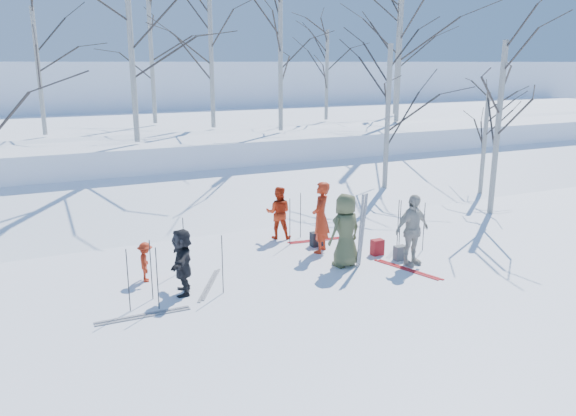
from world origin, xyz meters
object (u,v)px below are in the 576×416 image
skier_cream_east (412,230)px  skier_red_north (321,217)px  backpack_grey (400,253)px  backpack_dark (317,239)px  skier_redor_behind (279,213)px  dog (348,254)px  backpack_red (377,247)px  skier_olive_center (345,230)px  skier_grey_west (182,261)px  skier_red_seated (146,262)px

skier_cream_east → skier_red_north: bearing=122.6°
backpack_grey → backpack_dark: bearing=126.1°
skier_redor_behind → dog: skier_redor_behind is taller
skier_cream_east → backpack_red: size_ratio=4.33×
skier_cream_east → dog: skier_cream_east is taller
dog → backpack_grey: bearing=156.4°
skier_olive_center → skier_grey_west: 4.13m
skier_redor_behind → skier_cream_east: (2.11, -3.45, 0.15)m
skier_olive_center → dog: skier_olive_center is taller
skier_red_seated → backpack_grey: skier_red_seated is taller
skier_grey_west → backpack_grey: (5.64, -0.27, -0.56)m
skier_olive_center → skier_red_north: skier_red_north is taller
skier_redor_behind → backpack_red: (1.76, -2.47, -0.55)m
skier_redor_behind → skier_grey_west: size_ratio=1.02×
backpack_dark → skier_cream_east: bearing=-57.9°
skier_red_north → skier_cream_east: 2.44m
skier_olive_center → skier_redor_behind: size_ratio=1.22×
skier_grey_west → skier_red_north: bearing=122.8°
skier_olive_center → backpack_dark: bearing=-104.9°
skier_redor_behind → skier_cream_east: skier_cream_east is taller
skier_red_north → backpack_red: (1.25, -0.87, -0.75)m
skier_redor_behind → backpack_grey: skier_redor_behind is taller
skier_olive_center → dog: bearing=-152.8°
skier_red_north → backpack_dark: bearing=-151.5°
skier_red_seated → backpack_dark: bearing=-70.8°
skier_olive_center → backpack_dark: (0.10, 1.68, -0.73)m
skier_olive_center → backpack_grey: bearing=159.5°
skier_grey_west → backpack_red: (5.33, 0.32, -0.54)m
skier_olive_center → backpack_red: bearing=-175.4°
skier_red_north → skier_red_seated: 4.71m
skier_cream_east → skier_grey_west: 5.72m
skier_red_north → backpack_grey: skier_red_north is taller
skier_redor_behind → backpack_dark: 1.42m
backpack_red → dog: bearing=-169.0°
backpack_grey → skier_cream_east: bearing=-83.6°
skier_cream_east → backpack_red: skier_cream_east is taller
skier_redor_behind → backpack_dark: skier_redor_behind is taller
skier_olive_center → backpack_red: 1.45m
skier_red_seated → backpack_red: bearing=-84.9°
skier_redor_behind → backpack_dark: (0.66, -1.13, -0.56)m
skier_olive_center → skier_red_north: (-0.04, 1.22, 0.03)m
skier_red_seated → backpack_grey: (6.23, -1.34, -0.28)m
skier_cream_east → backpack_red: 1.25m
backpack_red → backpack_dark: size_ratio=1.05×
skier_cream_east → backpack_grey: (-0.04, 0.39, -0.72)m
backpack_red → backpack_dark: 1.74m
dog → backpack_dark: dog is taller
skier_grey_west → backpack_red: 5.37m
skier_red_seated → backpack_dark: skier_red_seated is taller
skier_red_north → backpack_grey: bearing=92.1°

